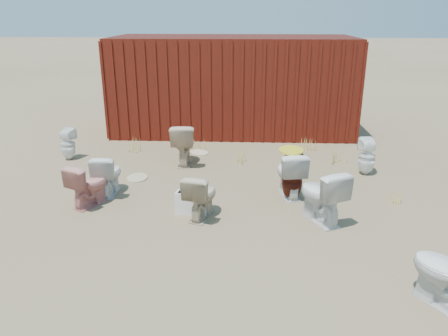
{
  "coord_description": "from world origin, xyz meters",
  "views": [
    {
      "loc": [
        0.33,
        -6.15,
        2.97
      ],
      "look_at": [
        0.0,
        0.6,
        0.55
      ],
      "focal_mm": 35.0,
      "sensor_mm": 36.0,
      "label": 1
    }
  ],
  "objects_px": {
    "toilet_front_a": "(108,174)",
    "toilet_back_e": "(367,157)",
    "toilet_front_pink": "(89,185)",
    "toilet_back_beige_right": "(201,195)",
    "loose_tank": "(192,203)",
    "toilet_back_beige_left": "(183,144)",
    "toilet_front_maroon": "(292,178)",
    "toilet_front_e": "(448,273)",
    "toilet_front_c": "(321,195)",
    "shipping_container": "(233,85)",
    "toilet_back_yellowlid": "(290,173)",
    "toilet_back_a": "(68,144)"
  },
  "relations": [
    {
      "from": "toilet_back_beige_right",
      "to": "toilet_back_beige_left",
      "type": "bearing_deg",
      "value": -61.18
    },
    {
      "from": "toilet_front_maroon",
      "to": "toilet_back_beige_right",
      "type": "relative_size",
      "value": 1.07
    },
    {
      "from": "toilet_front_maroon",
      "to": "loose_tank",
      "type": "height_order",
      "value": "toilet_front_maroon"
    },
    {
      "from": "toilet_back_yellowlid",
      "to": "loose_tank",
      "type": "relative_size",
      "value": 1.6
    },
    {
      "from": "toilet_back_e",
      "to": "loose_tank",
      "type": "height_order",
      "value": "toilet_back_e"
    },
    {
      "from": "shipping_container",
      "to": "toilet_front_c",
      "type": "bearing_deg",
      "value": -74.57
    },
    {
      "from": "toilet_front_pink",
      "to": "toilet_front_a",
      "type": "bearing_deg",
      "value": -82.27
    },
    {
      "from": "toilet_front_maroon",
      "to": "toilet_back_beige_right",
      "type": "bearing_deg",
      "value": 40.22
    },
    {
      "from": "toilet_back_beige_left",
      "to": "loose_tank",
      "type": "xyz_separation_m",
      "value": [
        0.45,
        -2.35,
        -0.25
      ]
    },
    {
      "from": "toilet_back_yellowlid",
      "to": "shipping_container",
      "type": "bearing_deg",
      "value": -85.05
    },
    {
      "from": "toilet_front_a",
      "to": "toilet_back_e",
      "type": "bearing_deg",
      "value": -164.99
    },
    {
      "from": "toilet_front_pink",
      "to": "toilet_front_c",
      "type": "distance_m",
      "value": 3.66
    },
    {
      "from": "shipping_container",
      "to": "loose_tank",
      "type": "relative_size",
      "value": 12.0
    },
    {
      "from": "toilet_back_a",
      "to": "toilet_back_yellowlid",
      "type": "relative_size",
      "value": 0.84
    },
    {
      "from": "toilet_front_c",
      "to": "toilet_back_a",
      "type": "relative_size",
      "value": 1.25
    },
    {
      "from": "toilet_front_e",
      "to": "toilet_back_a",
      "type": "bearing_deg",
      "value": -69.39
    },
    {
      "from": "toilet_front_e",
      "to": "shipping_container",
      "type": "bearing_deg",
      "value": -102.37
    },
    {
      "from": "toilet_front_pink",
      "to": "toilet_back_yellowlid",
      "type": "relative_size",
      "value": 0.89
    },
    {
      "from": "toilet_back_a",
      "to": "toilet_back_beige_right",
      "type": "xyz_separation_m",
      "value": [
        3.1,
        -2.64,
        0.02
      ]
    },
    {
      "from": "shipping_container",
      "to": "toilet_back_a",
      "type": "relative_size",
      "value": 8.91
    },
    {
      "from": "toilet_back_e",
      "to": "toilet_back_yellowlid",
      "type": "bearing_deg",
      "value": 30.64
    },
    {
      "from": "toilet_front_c",
      "to": "toilet_front_e",
      "type": "height_order",
      "value": "toilet_front_c"
    },
    {
      "from": "shipping_container",
      "to": "toilet_back_beige_right",
      "type": "distance_m",
      "value": 5.38
    },
    {
      "from": "toilet_front_pink",
      "to": "loose_tank",
      "type": "relative_size",
      "value": 1.42
    },
    {
      "from": "toilet_front_e",
      "to": "toilet_back_yellowlid",
      "type": "bearing_deg",
      "value": -95.94
    },
    {
      "from": "toilet_front_c",
      "to": "toilet_front_e",
      "type": "distance_m",
      "value": 2.21
    },
    {
      "from": "toilet_back_beige_right",
      "to": "loose_tank",
      "type": "distance_m",
      "value": 0.27
    },
    {
      "from": "toilet_front_c",
      "to": "toilet_back_beige_left",
      "type": "relative_size",
      "value": 0.98
    },
    {
      "from": "toilet_front_pink",
      "to": "toilet_back_e",
      "type": "bearing_deg",
      "value": -133.45
    },
    {
      "from": "loose_tank",
      "to": "toilet_front_maroon",
      "type": "bearing_deg",
      "value": 30.25
    },
    {
      "from": "toilet_front_maroon",
      "to": "toilet_front_e",
      "type": "height_order",
      "value": "toilet_front_e"
    },
    {
      "from": "toilet_front_pink",
      "to": "toilet_front_maroon",
      "type": "distance_m",
      "value": 3.32
    },
    {
      "from": "toilet_front_a",
      "to": "toilet_back_yellowlid",
      "type": "relative_size",
      "value": 0.9
    },
    {
      "from": "shipping_container",
      "to": "toilet_back_beige_right",
      "type": "bearing_deg",
      "value": -93.35
    },
    {
      "from": "toilet_front_pink",
      "to": "toilet_back_a",
      "type": "bearing_deg",
      "value": -33.97
    },
    {
      "from": "shipping_container",
      "to": "toilet_front_a",
      "type": "relative_size",
      "value": 8.35
    },
    {
      "from": "toilet_front_maroon",
      "to": "toilet_back_e",
      "type": "height_order",
      "value": "toilet_front_maroon"
    },
    {
      "from": "shipping_container",
      "to": "toilet_back_yellowlid",
      "type": "xyz_separation_m",
      "value": [
        1.1,
        -4.4,
        -0.8
      ]
    },
    {
      "from": "toilet_front_e",
      "to": "toilet_back_beige_left",
      "type": "relative_size",
      "value": 0.94
    },
    {
      "from": "toilet_front_a",
      "to": "toilet_back_beige_left",
      "type": "relative_size",
      "value": 0.84
    },
    {
      "from": "toilet_front_c",
      "to": "toilet_back_a",
      "type": "bearing_deg",
      "value": -56.11
    },
    {
      "from": "toilet_front_maroon",
      "to": "toilet_front_e",
      "type": "xyz_separation_m",
      "value": [
        1.34,
        -2.78,
        0.02
      ]
    },
    {
      "from": "toilet_back_beige_left",
      "to": "toilet_front_pink",
      "type": "bearing_deg",
      "value": 55.76
    },
    {
      "from": "toilet_front_maroon",
      "to": "toilet_back_beige_right",
      "type": "distance_m",
      "value": 1.63
    },
    {
      "from": "shipping_container",
      "to": "toilet_back_yellowlid",
      "type": "height_order",
      "value": "shipping_container"
    },
    {
      "from": "toilet_front_a",
      "to": "shipping_container",
      "type": "bearing_deg",
      "value": -113.41
    },
    {
      "from": "toilet_front_c",
      "to": "toilet_back_beige_left",
      "type": "height_order",
      "value": "toilet_back_beige_left"
    },
    {
      "from": "toilet_front_maroon",
      "to": "toilet_front_e",
      "type": "bearing_deg",
      "value": 128.29
    },
    {
      "from": "toilet_front_e",
      "to": "toilet_front_pink",
      "type": "bearing_deg",
      "value": -58.11
    },
    {
      "from": "toilet_back_beige_left",
      "to": "loose_tank",
      "type": "relative_size",
      "value": 1.72
    }
  ]
}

